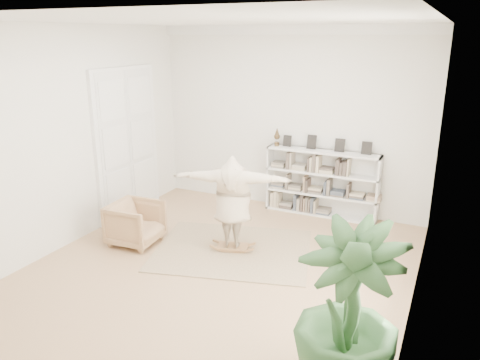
# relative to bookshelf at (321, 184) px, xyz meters

# --- Properties ---
(floor) EXTENTS (6.00, 6.00, 0.00)m
(floor) POSITION_rel_bookshelf_xyz_m (-0.74, -2.82, -0.64)
(floor) COLOR tan
(floor) RESTS_ON ground
(room_shell) EXTENTS (6.00, 6.00, 6.00)m
(room_shell) POSITION_rel_bookshelf_xyz_m (-0.74, 0.12, 2.87)
(room_shell) COLOR silver
(room_shell) RESTS_ON floor
(doors) EXTENTS (0.09, 1.78, 2.92)m
(doors) POSITION_rel_bookshelf_xyz_m (-3.45, -1.52, 0.76)
(doors) COLOR white
(doors) RESTS_ON floor
(bookshelf) EXTENTS (2.20, 0.35, 1.64)m
(bookshelf) POSITION_rel_bookshelf_xyz_m (0.00, 0.00, 0.00)
(bookshelf) COLOR silver
(bookshelf) RESTS_ON floor
(armchair) EXTENTS (0.85, 0.83, 0.73)m
(armchair) POSITION_rel_bookshelf_xyz_m (-2.46, -2.67, -0.27)
(armchair) COLOR tan
(armchair) RESTS_ON floor
(rug) EXTENTS (2.93, 2.58, 0.02)m
(rug) POSITION_rel_bookshelf_xyz_m (-0.84, -2.23, -0.63)
(rug) COLOR tan
(rug) RESTS_ON floor
(rocker_board) EXTENTS (0.56, 0.42, 0.11)m
(rocker_board) POSITION_rel_bookshelf_xyz_m (-0.84, -2.23, -0.57)
(rocker_board) COLOR olive
(rocker_board) RESTS_ON rug
(person) EXTENTS (1.95, 0.98, 1.53)m
(person) POSITION_rel_bookshelf_xyz_m (-0.84, -2.23, 0.26)
(person) COLOR #C0AC90
(person) RESTS_ON rocker_board
(houseplant) EXTENTS (1.21, 1.21, 1.80)m
(houseplant) POSITION_rel_bookshelf_xyz_m (1.56, -4.65, 0.27)
(houseplant) COLOR #2D542A
(houseplant) RESTS_ON floor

